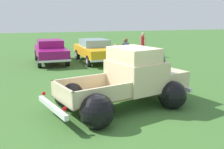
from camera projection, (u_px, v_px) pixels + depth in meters
name	position (u px, v px, depth m)	size (l,w,h in m)	color
ground_plane	(119.00, 108.00, 8.52)	(80.00, 80.00, 0.00)	#3D6B2D
vintage_pickup_truck	(129.00, 83.00, 8.56)	(4.97, 3.68, 1.96)	black
show_car_0	(51.00, 50.00, 16.41)	(1.94, 4.26, 1.43)	black
show_car_1	(95.00, 50.00, 16.77)	(2.13, 4.55, 1.43)	black
spectator_0	(125.00, 53.00, 13.56)	(0.50, 0.47, 1.79)	gray
spectator_1	(116.00, 59.00, 12.44)	(0.53, 0.34, 1.62)	black
spectator_2	(143.00, 43.00, 18.89)	(0.42, 0.54, 1.72)	#4C4742
lane_cone_0	(160.00, 75.00, 11.89)	(0.36, 0.36, 0.63)	black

